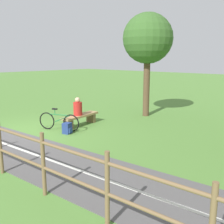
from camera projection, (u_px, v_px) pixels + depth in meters
name	position (u px, v px, depth m)	size (l,w,h in m)	color
ground_plane	(27.00, 132.00, 9.69)	(80.00, 80.00, 0.00)	#548438
paved_path	(79.00, 171.00, 6.38)	(2.24, 36.00, 0.02)	#565454
path_centre_line	(79.00, 170.00, 6.38)	(0.10, 32.00, 0.00)	silver
bench	(80.00, 118.00, 10.62)	(1.85, 0.64, 0.45)	#A88456
person_seated	(78.00, 108.00, 10.43)	(0.39, 0.39, 0.72)	#B2231E
bicycle	(59.00, 121.00, 9.87)	(0.67, 1.61, 0.84)	black
backpack	(67.00, 128.00, 9.50)	(0.35, 0.36, 0.40)	navy
fence_roadside	(0.00, 143.00, 6.12)	(0.85, 13.10, 1.30)	brown
tree_near_bench	(148.00, 39.00, 11.76)	(2.26, 2.26, 4.68)	brown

